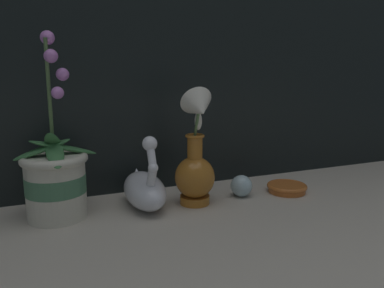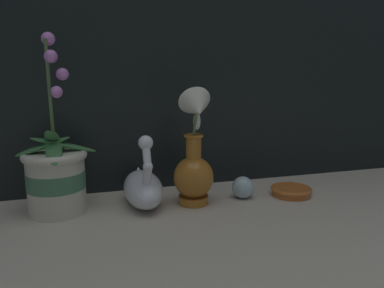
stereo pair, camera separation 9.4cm
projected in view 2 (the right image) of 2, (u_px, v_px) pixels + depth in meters
The scene contains 6 objects.
ground_plane at pixel (190, 218), 0.84m from camera, with size 2.80×2.80×0.00m, color #BCB2A3.
orchid_potted_plant at pixel (56, 174), 0.86m from camera, with size 0.18×0.18×0.41m.
swan_figurine at pixel (143, 186), 0.92m from camera, with size 0.09×0.20×0.19m.
blue_vase at pixel (194, 163), 0.91m from camera, with size 0.10×0.12×0.29m.
glass_sphere at pixel (243, 187), 0.97m from camera, with size 0.06×0.06×0.06m.
amber_dish at pixel (291, 190), 1.00m from camera, with size 0.11×0.11×0.02m.
Camera 2 is at (-0.22, -0.77, 0.33)m, focal length 35.00 mm.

